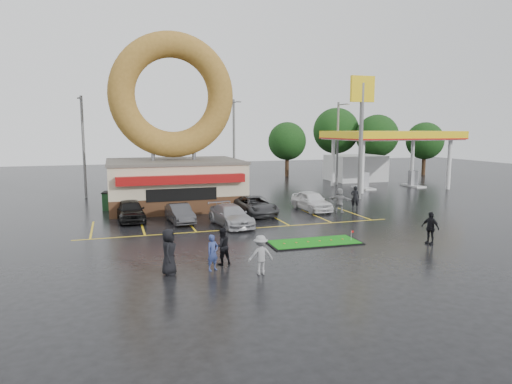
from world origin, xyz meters
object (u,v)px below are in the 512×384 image
object	(u,v)px
shell_sign	(362,114)
person_blue	(213,253)
gas_station	(375,151)
person_cameraman	(430,228)
donut_shop	(174,150)
car_grey	(255,206)
car_dgrey	(180,213)
putting_green	(314,242)
car_white	(311,201)
streetlight_left	(83,144)
streetlight_right	(338,141)
streetlight_mid	(234,142)
car_silver	(231,215)
dumpster	(116,201)
car_black	(131,210)

from	to	relation	value
shell_sign	person_blue	size ratio (longest dim) A/B	6.68
shell_sign	person_blue	xyz separation A→B (m)	(-16.63, -16.20, -6.58)
gas_station	person_cameraman	bearing A→B (deg)	-115.58
donut_shop	person_blue	size ratio (longest dim) A/B	8.51
gas_station	car_grey	xyz separation A→B (m)	(-18.00, -13.30, -3.03)
car_dgrey	car_grey	distance (m)	5.65
car_dgrey	putting_green	world-z (taller)	car_dgrey
donut_shop	shell_sign	distance (m)	16.29
gas_station	person_cameraman	size ratio (longest dim) A/B	7.82
person_cameraman	car_white	bearing A→B (deg)	169.47
streetlight_left	streetlight_right	world-z (taller)	same
streetlight_mid	car_silver	world-z (taller)	streetlight_mid
streetlight_mid	person_blue	size ratio (longest dim) A/B	5.67
car_white	person_cameraman	size ratio (longest dim) A/B	2.48
car_white	person_blue	distance (m)	15.92
car_white	dumpster	world-z (taller)	car_white
shell_sign	car_black	bearing A→B (deg)	-168.46
car_black	dumpster	size ratio (longest dim) A/B	2.34
car_dgrey	person_cameraman	xyz separation A→B (m)	(11.99, -9.64, 0.26)
car_white	putting_green	world-z (taller)	car_white
streetlight_right	car_grey	distance (m)	20.42
shell_sign	car_grey	xyz separation A→B (m)	(-11.00, -4.36, -6.71)
gas_station	streetlight_mid	distance (m)	16.04
streetlight_left	car_black	distance (m)	13.04
donut_shop	car_dgrey	bearing A→B (deg)	-94.68
donut_shop	dumpster	distance (m)	5.90
putting_green	donut_shop	bearing A→B (deg)	111.64
person_blue	putting_green	distance (m)	6.97
donut_shop	car_dgrey	size ratio (longest dim) A/B	3.64
car_dgrey	person_blue	bearing A→B (deg)	-96.05
gas_station	car_black	xyz separation A→B (m)	(-26.60, -12.94, -2.98)
streetlight_left	person_blue	size ratio (longest dim) A/B	5.67
car_silver	gas_station	bearing A→B (deg)	30.78
car_black	dumpster	bearing A→B (deg)	97.55
streetlight_left	donut_shop	bearing A→B (deg)	-44.78
car_black	car_white	bearing A→B (deg)	-2.84
person_blue	person_cameraman	bearing A→B (deg)	-21.81
donut_shop	shell_sign	bearing A→B (deg)	-3.47
gas_station	streetlight_right	world-z (taller)	streetlight_right
streetlight_mid	car_grey	world-z (taller)	streetlight_mid
streetlight_mid	car_silver	distance (m)	17.49
streetlight_mid	car_black	distance (m)	17.19
car_white	streetlight_right	bearing A→B (deg)	52.64
streetlight_mid	person_cameraman	xyz separation A→B (m)	(4.46, -24.08, -3.91)
streetlight_mid	person_cameraman	distance (m)	24.80
gas_station	car_grey	size ratio (longest dim) A/B	2.85
shell_sign	car_grey	size ratio (longest dim) A/B	2.21
streetlight_left	car_silver	distance (m)	18.49
gas_station	person_blue	world-z (taller)	gas_station
streetlight_mid	dumpster	distance (m)	14.60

